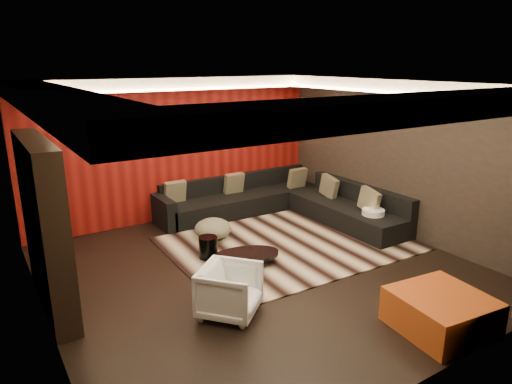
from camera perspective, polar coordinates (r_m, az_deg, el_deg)
floor at (r=7.11m, az=0.58°, el=-9.74°), size 6.00×6.00×0.02m
ceiling at (r=6.41m, az=0.65°, el=13.59°), size 6.00×6.00×0.02m
wall_back at (r=9.23m, az=-9.72°, el=5.31°), size 6.00×0.02×2.80m
wall_left at (r=5.64m, az=-25.96°, el=-3.03°), size 0.02×6.00×2.80m
wall_right at (r=8.61m, az=17.67°, el=4.00°), size 0.02×6.00×2.80m
red_feature_wall at (r=9.19m, az=-9.62°, el=5.27°), size 5.98×0.05×2.78m
soffit_back at (r=8.80m, az=-9.31°, el=13.28°), size 6.00×0.60×0.22m
soffit_front at (r=4.42m, az=20.52°, el=9.91°), size 6.00×0.60×0.22m
soffit_left at (r=5.43m, az=-24.37°, el=10.48°), size 0.60×4.80×0.22m
soffit_right at (r=8.21m, az=17.02°, el=12.62°), size 0.60×4.80×0.22m
cove_back at (r=8.49m, az=-8.34°, el=12.62°), size 4.80×0.08×0.04m
cove_front at (r=4.64m, az=17.05°, el=9.35°), size 4.80×0.08×0.04m
cove_left at (r=5.50m, az=-20.73°, el=9.97°), size 0.08×4.80×0.04m
cove_right at (r=7.96m, az=15.33°, el=12.01°), size 0.08×4.80×0.04m
tv_surround at (r=6.31m, az=-24.91°, el=-3.84°), size 0.30×2.00×2.20m
tv_screen at (r=6.23m, az=-23.84°, el=-0.57°), size 0.04×1.30×0.80m
tv_shelf at (r=6.47m, az=-23.09°, el=-6.95°), size 0.04×1.60×0.04m
rug at (r=8.04m, az=4.05°, el=-6.46°), size 4.07×3.10×0.02m
coffee_table at (r=7.17m, az=-1.37°, el=-8.45°), size 1.29×1.29×0.19m
drum_stool at (r=7.44m, az=-6.00°, el=-6.88°), size 0.39×0.39×0.36m
striped_pouf at (r=8.21m, az=-5.41°, el=-4.59°), size 0.85×0.85×0.36m
white_side_table at (r=8.59m, az=14.36°, el=-3.71°), size 0.53×0.53×0.50m
orange_ottoman at (r=6.00m, az=22.09°, el=-13.76°), size 1.11×1.11×0.44m
armchair at (r=5.83m, az=-3.29°, el=-12.23°), size 0.99×0.99×0.65m
sectional_sofa at (r=9.36m, az=3.22°, el=-1.51°), size 3.65×3.50×0.75m
throw_pillows at (r=9.24m, az=3.02°, el=0.57°), size 3.11×2.82×0.50m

